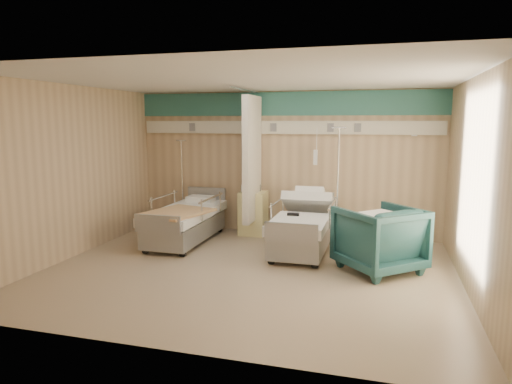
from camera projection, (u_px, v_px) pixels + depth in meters
ground at (248, 271)px, 6.81m from camera, size 6.00×5.00×0.00m
room_walls at (251, 145)px, 6.77m from camera, size 6.04×5.04×2.82m
bed_right at (303, 233)px, 7.84m from camera, size 1.00×2.16×0.63m
bed_left at (185, 225)px, 8.42m from camera, size 1.00×2.16×0.63m
bedside_cabinet at (253, 213)px, 8.98m from camera, size 0.50×0.48×0.85m
visitor_armchair at (379, 239)px, 6.76m from camera, size 1.50×1.50×0.98m
waffle_blanket at (380, 204)px, 6.62m from camera, size 0.88×0.88×0.07m
iv_stand_right at (337, 220)px, 8.35m from camera, size 0.38×0.38×2.12m
iv_stand_left at (183, 211)px, 9.44m from camera, size 0.33×0.33×1.84m
call_remote at (293, 214)px, 7.74m from camera, size 0.21×0.10×0.04m
tan_blanket at (177, 212)px, 7.92m from camera, size 1.16×1.33×0.04m
toiletry_bag at (253, 188)px, 8.98m from camera, size 0.27×0.20×0.13m
white_cup at (244, 188)px, 8.95m from camera, size 0.13×0.13×0.14m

